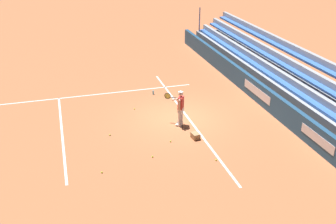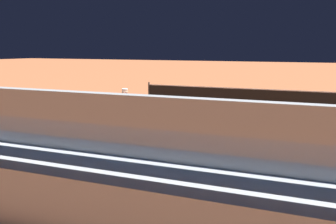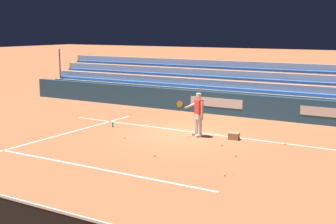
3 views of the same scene
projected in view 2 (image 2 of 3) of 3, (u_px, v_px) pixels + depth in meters
ground_plane at (142, 141)px, 15.59m from camera, size 160.00×160.00×0.00m
court_baseline_white at (135, 144)px, 15.15m from camera, size 12.00×0.10×0.01m
court_sideline_white at (293, 132)px, 17.28m from camera, size 0.10×12.00×0.01m
court_service_line_white at (205, 118)px, 20.45m from camera, size 8.22×0.10×0.01m
back_wall_sponsor_board at (45, 153)px, 11.36m from camera, size 25.61×0.25×1.10m
tennis_player at (126, 113)px, 15.89m from camera, size 0.95×0.84×1.71m
ball_box_cardboard at (88, 132)px, 16.40m from camera, size 0.44×0.35×0.26m
tennis_ball_near_player at (42, 132)px, 17.12m from camera, size 0.07×0.07×0.07m
tennis_ball_stray_back at (167, 123)px, 19.00m from camera, size 0.07×0.07×0.07m
tennis_ball_far_left at (207, 135)px, 16.48m from camera, size 0.07×0.07×0.07m
tennis_ball_by_box at (118, 116)px, 20.92m from camera, size 0.07×0.07×0.07m
tennis_ball_on_baseline at (101, 124)px, 18.80m from camera, size 0.07×0.07×0.07m
tennis_ball_toward_net at (106, 130)px, 17.42m from camera, size 0.07×0.07×0.07m
water_bottle at (240, 145)px, 14.49m from camera, size 0.07×0.07×0.22m
tennis_net at (240, 97)px, 24.59m from camera, size 11.09×0.09×1.07m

